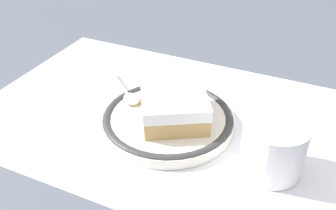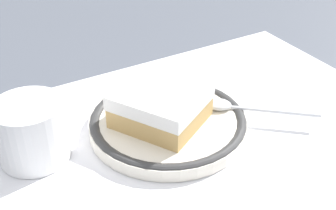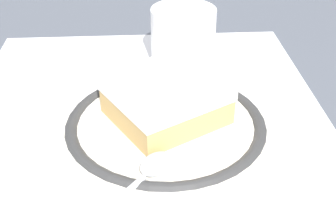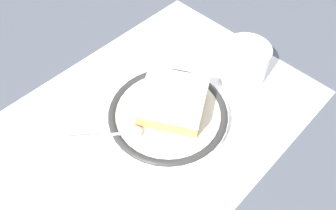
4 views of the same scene
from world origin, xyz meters
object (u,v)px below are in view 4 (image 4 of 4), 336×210
cup (244,65)px  plate (168,115)px  cake_slice (173,101)px  spoon (120,133)px

cup → plate: bearing=-11.0°
cake_slice → spoon: 0.10m
cake_slice → spoon: size_ratio=1.11×
plate → cup: (-0.16, 0.03, 0.02)m
spoon → plate: bearing=164.1°
plate → spoon: 0.09m
cake_slice → spoon: cake_slice is taller
plate → spoon: spoon is taller
cake_slice → cup: bearing=168.6°
spoon → cup: bearing=167.3°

